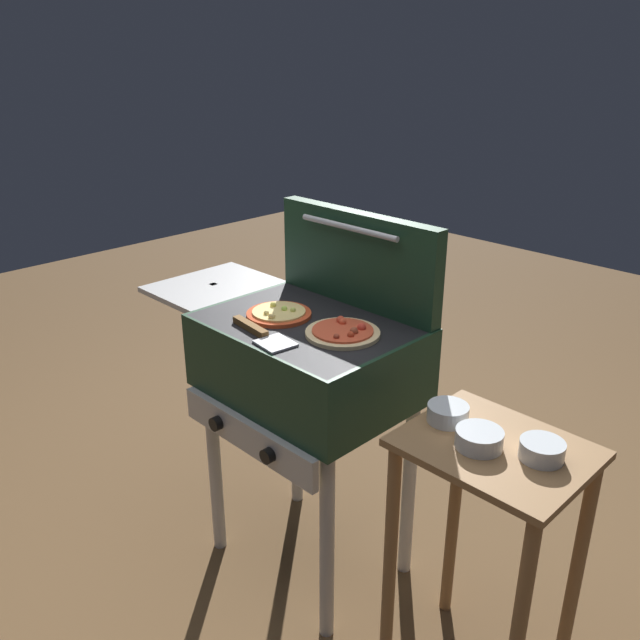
% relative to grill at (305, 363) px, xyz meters
% --- Properties ---
extents(ground_plane, '(8.00, 8.00, 0.00)m').
position_rel_grill_xyz_m(ground_plane, '(0.01, 0.00, -0.76)').
color(ground_plane, brown).
extents(grill, '(0.96, 0.53, 0.90)m').
position_rel_grill_xyz_m(grill, '(0.00, 0.00, 0.00)').
color(grill, '#193823').
rests_on(grill, ground_plane).
extents(grill_lid_open, '(0.63, 0.08, 0.30)m').
position_rel_grill_xyz_m(grill_lid_open, '(0.01, 0.22, 0.30)').
color(grill_lid_open, '#193823').
rests_on(grill_lid_open, grill).
extents(pizza_cheese, '(0.20, 0.20, 0.03)m').
position_rel_grill_xyz_m(pizza_cheese, '(-0.08, -0.03, 0.15)').
color(pizza_cheese, '#C64723').
rests_on(pizza_cheese, grill).
extents(pizza_pepperoni, '(0.22, 0.22, 0.04)m').
position_rel_grill_xyz_m(pizza_pepperoni, '(0.16, 0.00, 0.15)').
color(pizza_pepperoni, beige).
rests_on(pizza_pepperoni, grill).
extents(spatula, '(0.27, 0.10, 0.02)m').
position_rel_grill_xyz_m(spatula, '(-0.01, -0.17, 0.15)').
color(spatula, '#B7BABF').
rests_on(spatula, grill).
extents(prep_table, '(0.44, 0.36, 0.77)m').
position_rel_grill_xyz_m(prep_table, '(0.67, 0.00, -0.21)').
color(prep_table, olive).
rests_on(prep_table, ground_plane).
extents(topping_bowl_near, '(0.12, 0.12, 0.04)m').
position_rel_grill_xyz_m(topping_bowl_near, '(0.65, -0.03, 0.03)').
color(topping_bowl_near, silver).
rests_on(topping_bowl_near, prep_table).
extents(topping_bowl_far, '(0.11, 0.11, 0.04)m').
position_rel_grill_xyz_m(topping_bowl_far, '(0.78, 0.03, 0.03)').
color(topping_bowl_far, silver).
rests_on(topping_bowl_far, prep_table).
extents(topping_bowl_middle, '(0.11, 0.11, 0.04)m').
position_rel_grill_xyz_m(topping_bowl_middle, '(0.52, 0.01, 0.03)').
color(topping_bowl_middle, silver).
rests_on(topping_bowl_middle, prep_table).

